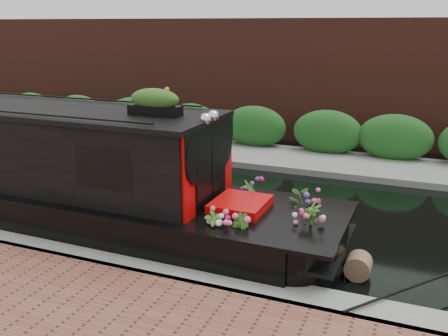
% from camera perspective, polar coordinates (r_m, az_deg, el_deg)
% --- Properties ---
extents(ground, '(80.00, 80.00, 0.00)m').
position_cam_1_polar(ground, '(11.27, -5.66, -3.74)').
color(ground, black).
rests_on(ground, ground).
extents(near_bank_coping, '(40.00, 0.60, 0.50)m').
position_cam_1_polar(near_bank_coping, '(8.73, -15.95, -10.46)').
color(near_bank_coping, gray).
rests_on(near_bank_coping, ground).
extents(far_bank_path, '(40.00, 2.40, 0.34)m').
position_cam_1_polar(far_bank_path, '(14.93, 1.86, 1.33)').
color(far_bank_path, slate).
rests_on(far_bank_path, ground).
extents(far_hedge, '(40.00, 1.10, 2.80)m').
position_cam_1_polar(far_hedge, '(15.75, 3.01, 2.11)').
color(far_hedge, '#1E521C').
rests_on(far_hedge, ground).
extents(far_brick_wall, '(40.00, 1.00, 8.00)m').
position_cam_1_polar(far_brick_wall, '(17.70, 5.27, 3.63)').
color(far_brick_wall, '#52251B').
rests_on(far_brick_wall, ground).
extents(narrowboat, '(12.86, 2.39, 3.02)m').
position_cam_1_polar(narrowboat, '(10.97, -23.19, -0.64)').
color(narrowboat, black).
rests_on(narrowboat, ground).
extents(rope_fender, '(0.40, 0.38, 0.40)m').
position_cam_1_polar(rope_fender, '(8.17, 15.10, -10.75)').
color(rope_fender, brown).
rests_on(rope_fender, ground).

